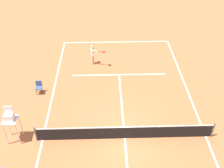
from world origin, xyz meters
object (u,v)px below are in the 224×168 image
(umpire_chair, at_px, (10,119))
(courtside_chair_mid, at_px, (39,87))
(tennis_ball, at_px, (79,74))
(player_serving, at_px, (93,53))

(umpire_chair, distance_m, courtside_chair_mid, 4.47)
(tennis_ball, height_order, umpire_chair, umpire_chair)
(tennis_ball, distance_m, courtside_chair_mid, 3.42)
(umpire_chair, height_order, courtside_chair_mid, umpire_chair)
(umpire_chair, relative_size, courtside_chair_mid, 2.54)
(courtside_chair_mid, bearing_deg, tennis_ball, -141.62)
(player_serving, relative_size, umpire_chair, 0.71)
(tennis_ball, bearing_deg, player_serving, -125.47)
(tennis_ball, relative_size, umpire_chair, 0.03)
(umpire_chair, bearing_deg, courtside_chair_mid, -98.23)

